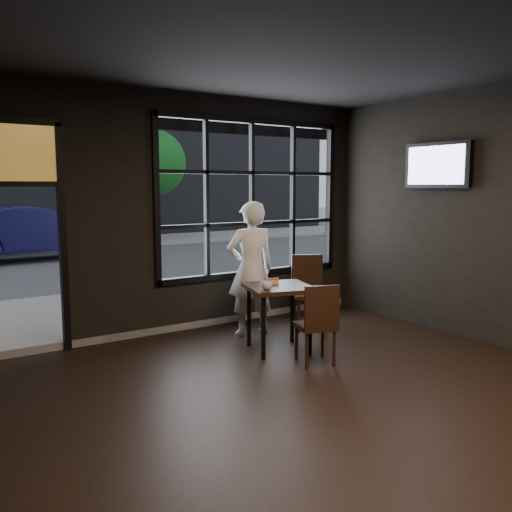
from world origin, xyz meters
TOP-DOWN VIEW (x-y plane):
  - floor at (0.00, 0.00)m, footprint 6.00×7.00m
  - ceiling at (0.00, 0.00)m, footprint 6.00×7.00m
  - window_frame at (1.20, 3.50)m, footprint 3.06×0.12m
  - stained_transom at (-2.10, 3.50)m, footprint 1.20×0.06m
  - cafe_table at (0.62, 2.03)m, footprint 0.92×0.92m
  - chair_near at (0.67, 1.42)m, footprint 0.50×0.50m
  - chair_window at (1.56, 2.60)m, footprint 0.60×0.60m
  - man at (0.73, 2.82)m, footprint 0.73×0.57m
  - hotdog at (0.60, 2.16)m, footprint 0.20×0.08m
  - cup at (0.35, 1.91)m, footprint 0.14×0.14m
  - tv at (2.93, 1.62)m, footprint 0.12×1.03m
  - navy_car at (-0.12, 12.14)m, footprint 4.27×1.85m
  - tree_right at (4.38, 14.52)m, footprint 2.29×2.29m

SIDE VIEW (x-z plane):
  - floor at x=0.00m, z-range -0.02..0.00m
  - cafe_table at x=0.62m, z-range 0.00..0.80m
  - chair_near at x=0.67m, z-range 0.00..0.92m
  - chair_window at x=1.56m, z-range 0.00..1.02m
  - navy_car at x=-0.12m, z-range 0.10..1.46m
  - hotdog at x=0.60m, z-range 0.80..0.86m
  - cup at x=0.35m, z-range 0.80..0.89m
  - man at x=0.73m, z-range 0.00..1.78m
  - window_frame at x=1.20m, z-range 0.66..2.94m
  - tv at x=2.93m, z-range 1.95..2.55m
  - stained_transom at x=-2.10m, z-range 2.00..2.70m
  - tree_right at x=4.38m, z-range 0.80..4.71m
  - ceiling at x=0.00m, z-range 3.20..3.22m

